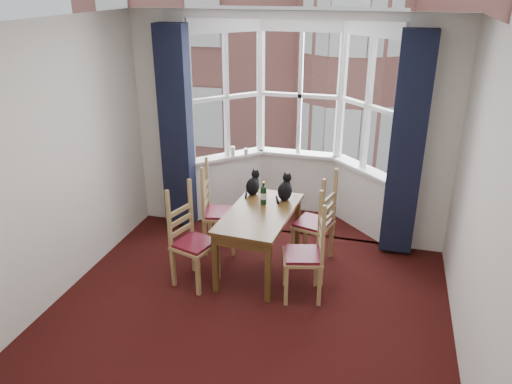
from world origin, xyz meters
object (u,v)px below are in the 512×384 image
at_px(cat_right, 285,189).
at_px(cat_left, 253,185).
at_px(chair_right_near, 311,257).
at_px(candle_tall, 233,151).
at_px(dining_table, 260,220).
at_px(chair_left_far, 213,214).
at_px(candle_short, 246,152).
at_px(chair_left_near, 188,243).
at_px(chair_right_far, 320,226).
at_px(wine_bottle, 263,194).

bearing_deg(cat_right, cat_left, 172.02).
xyz_separation_m(chair_right_near, candle_tall, (-1.40, 1.74, 0.47)).
bearing_deg(chair_right_near, dining_table, 149.33).
bearing_deg(chair_left_far, candle_tall, 93.83).
bearing_deg(candle_short, chair_left_near, -93.99).
height_order(chair_left_far, chair_right_far, same).
distance_m(chair_left_near, chair_right_near, 1.35).
bearing_deg(candle_short, chair_right_far, -41.15).
bearing_deg(dining_table, candle_short, 112.08).
distance_m(chair_left_far, candle_tall, 1.14).
bearing_deg(candle_tall, dining_table, -61.22).
bearing_deg(dining_table, chair_right_near, -30.67).
bearing_deg(chair_right_far, wine_bottle, -170.19).
bearing_deg(chair_right_near, chair_left_near, -177.51).
relative_size(chair_right_near, candle_tall, 6.74).
distance_m(chair_left_near, candle_short, 1.89).
distance_m(chair_right_far, candle_tall, 1.78).
distance_m(dining_table, cat_left, 0.55).
height_order(cat_right, candle_tall, cat_right).
xyz_separation_m(chair_right_near, cat_right, (-0.46, 0.80, 0.38)).
distance_m(cat_left, cat_right, 0.41).
height_order(chair_left_near, cat_left, cat_left).
height_order(chair_right_near, candle_short, candle_short).
relative_size(dining_table, candle_tall, 9.73).
xyz_separation_m(dining_table, chair_left_far, (-0.67, 0.31, -0.16)).
bearing_deg(chair_right_near, chair_left_far, 152.11).
distance_m(dining_table, chair_right_far, 0.74).
bearing_deg(chair_left_near, chair_right_far, 30.27).
xyz_separation_m(cat_right, candle_tall, (-0.94, 0.94, 0.09)).
distance_m(chair_left_near, wine_bottle, 1.02).
relative_size(cat_right, candle_short, 2.90).
bearing_deg(cat_left, wine_bottle, -52.61).
bearing_deg(candle_tall, wine_bottle, -57.26).
relative_size(chair_right_near, wine_bottle, 3.35).
xyz_separation_m(chair_right_near, candle_short, (-1.22, 1.77, 0.45)).
bearing_deg(cat_left, chair_right_near, -44.82).
distance_m(chair_right_near, candle_tall, 2.28).
bearing_deg(cat_right, chair_left_near, -135.86).
relative_size(dining_table, wine_bottle, 4.83).
relative_size(chair_left_near, chair_left_far, 1.00).
xyz_separation_m(cat_left, cat_right, (0.41, -0.06, 0.01)).
bearing_deg(chair_left_near, candle_tall, 91.73).
height_order(chair_left_near, chair_right_far, same).
bearing_deg(chair_left_far, candle_short, 83.99).
bearing_deg(chair_right_near, chair_right_far, 91.17).
xyz_separation_m(chair_left_near, candle_tall, (-0.05, 1.80, 0.47)).
height_order(wine_bottle, candle_short, wine_bottle).
relative_size(chair_left_near, wine_bottle, 3.35).
height_order(dining_table, candle_short, candle_short).
xyz_separation_m(cat_right, candle_short, (-0.76, 0.97, 0.07)).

